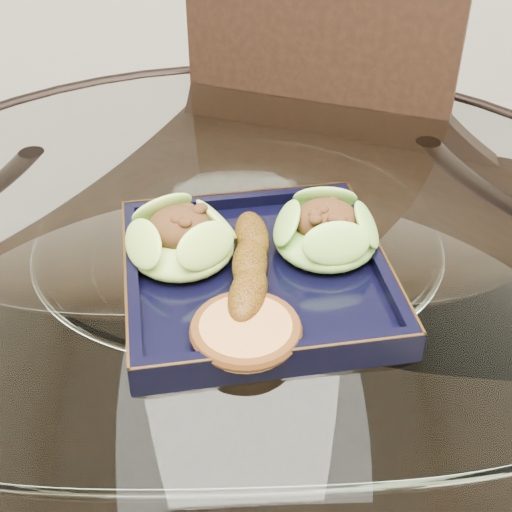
{
  "coord_description": "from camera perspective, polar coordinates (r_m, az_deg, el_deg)",
  "views": [
    {
      "loc": [
        -0.01,
        -0.62,
        1.24
      ],
      "look_at": [
        0.02,
        -0.03,
        0.8
      ],
      "focal_mm": 50.0,
      "sensor_mm": 36.0,
      "label": 1
    }
  ],
  "objects": [
    {
      "name": "lettuce_wrap_right",
      "position": [
        0.77,
        5.61,
        1.77
      ],
      "size": [
        0.15,
        0.15,
        0.04
      ],
      "primitive_type": "ellipsoid",
      "rotation": [
        0.0,
        0.0,
        -0.44
      ],
      "color": "#5C9A2C",
      "rests_on": "navy_plate"
    },
    {
      "name": "dining_table",
      "position": [
        0.89,
        -1.22,
        -9.17
      ],
      "size": [
        1.13,
        1.13,
        0.77
      ],
      "color": "white",
      "rests_on": "ground"
    },
    {
      "name": "roasted_plantain",
      "position": [
        0.73,
        -0.5,
        -0.62
      ],
      "size": [
        0.05,
        0.17,
        0.03
      ],
      "primitive_type": "ellipsoid",
      "rotation": [
        0.0,
        0.0,
        1.48
      ],
      "color": "#663D0A",
      "rests_on": "navy_plate"
    },
    {
      "name": "navy_plate",
      "position": [
        0.75,
        0.0,
        -1.83
      ],
      "size": [
        0.3,
        0.3,
        0.02
      ],
      "primitive_type": "cube",
      "rotation": [
        0.0,
        0.0,
        0.11
      ],
      "color": "black",
      "rests_on": "dining_table"
    },
    {
      "name": "lettuce_wrap_left",
      "position": [
        0.76,
        -6.0,
        1.15
      ],
      "size": [
        0.13,
        0.13,
        0.04
      ],
      "primitive_type": "ellipsoid",
      "rotation": [
        0.0,
        0.0,
        0.15
      ],
      "color": "#73A630",
      "rests_on": "navy_plate"
    },
    {
      "name": "dining_chair",
      "position": [
        1.15,
        2.69,
        1.55
      ],
      "size": [
        0.58,
        0.58,
        1.02
      ],
      "rotation": [
        0.0,
        0.0,
        -0.4
      ],
      "color": "black",
      "rests_on": "ground"
    },
    {
      "name": "crumb_patty",
      "position": [
        0.66,
        -0.82,
        -6.05
      ],
      "size": [
        0.11,
        0.11,
        0.02
      ],
      "primitive_type": "cylinder",
      "rotation": [
        0.0,
        0.0,
        0.31
      ],
      "color": "#AF703A",
      "rests_on": "navy_plate"
    }
  ]
}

